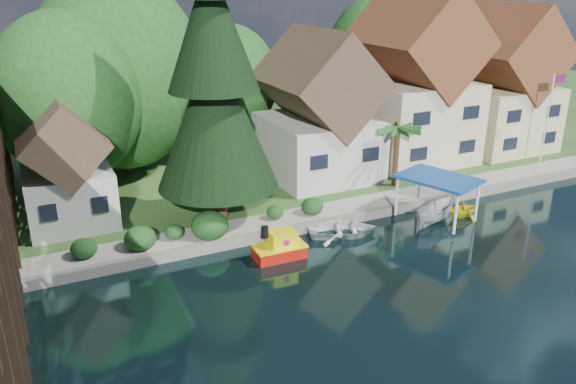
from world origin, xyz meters
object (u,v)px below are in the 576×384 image
object	(u,v)px
house_left	(318,116)
conifer	(214,80)
palm_tree	(398,131)
shed	(67,173)
boat_canopy	(436,203)
boat_white_a	(343,228)
flagpole	(550,111)
house_right	(500,88)
house_center	(413,88)
boat_yellow	(464,207)
tugboat	(280,247)

from	to	relation	value
house_left	conifer	world-z (taller)	conifer
palm_tree	shed	bearing A→B (deg)	171.97
shed	boat_canopy	bearing A→B (deg)	-22.52
conifer	boat_white_a	size ratio (longest dim) A/B	4.24
boat_white_a	flagpole	bearing A→B (deg)	-63.77
house_right	shed	xyz separation A→B (m)	(-36.00, -1.50, -1.95)
house_center	flagpole	world-z (taller)	house_center
flagpole	house_left	bearing A→B (deg)	159.93
palm_tree	boat_yellow	bearing A→B (deg)	-75.60
shed	flagpole	size ratio (longest dim) A/B	1.05
tugboat	boat_canopy	bearing A→B (deg)	0.48
house_right	palm_tree	xyz separation A→B (m)	(-14.10, -4.59, -1.15)
conifer	boat_white_a	world-z (taller)	conifer
flagpole	boat_canopy	distance (m)	15.07
boat_yellow	shed	bearing A→B (deg)	69.53
house_center	boat_yellow	distance (m)	12.77
flagpole	boat_yellow	bearing A→B (deg)	-160.91
house_center	palm_tree	bearing A→B (deg)	-135.05
tugboat	boat_yellow	distance (m)	13.38
house_right	flagpole	world-z (taller)	house_right
shed	tugboat	bearing A→B (deg)	-41.44
flagpole	boat_canopy	world-z (taller)	flagpole
shed	boat_white_a	world-z (taller)	shed
shed	house_center	bearing A→B (deg)	4.24
house_left	house_right	distance (m)	18.01
boat_white_a	house_right	bearing A→B (deg)	-48.74
palm_tree	boat_canopy	size ratio (longest dim) A/B	0.84
shed	conifer	world-z (taller)	conifer
house_left	tugboat	bearing A→B (deg)	-127.83
house_right	tugboat	distance (m)	28.45
flagpole	boat_white_a	bearing A→B (deg)	-171.39
boat_yellow	boat_canopy	bearing A→B (deg)	88.51
palm_tree	tugboat	bearing A→B (deg)	-154.33
house_center	boat_yellow	bearing A→B (deg)	-108.63
palm_tree	boat_canopy	xyz separation A→B (m)	(-0.86, -5.63, -3.30)
palm_tree	boat_canopy	distance (m)	6.58
house_center	shed	bearing A→B (deg)	-175.76
house_right	boat_white_a	bearing A→B (deg)	-156.37
conifer	boat_yellow	bearing A→B (deg)	-20.35
shed	flagpole	world-z (taller)	shed
house_right	boat_canopy	distance (m)	18.66
flagpole	boat_white_a	world-z (taller)	flagpole
house_left	boat_white_a	distance (m)	10.95
house_center	shed	world-z (taller)	house_center
shed	flagpole	bearing A→B (deg)	-7.69
house_center	palm_tree	world-z (taller)	house_center
house_left	shed	world-z (taller)	house_left
house_left	house_right	size ratio (longest dim) A/B	0.88
shed	boat_yellow	size ratio (longest dim) A/B	3.22
house_center	boat_white_a	xyz separation A→B (m)	(-12.30, -9.82, -5.97)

